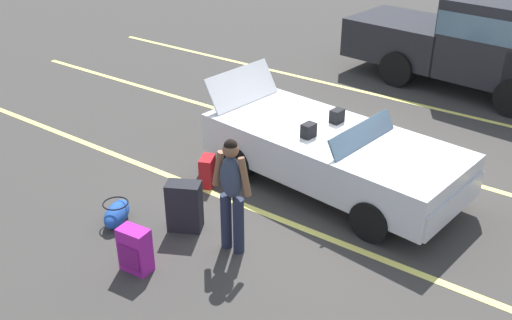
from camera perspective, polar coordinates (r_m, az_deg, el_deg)
The scene contains 11 objects.
ground_plane at distance 9.52m, azimuth 7.24°, elevation -2.50°, with size 80.00×80.00×0.00m, color #383533.
lot_line_near at distance 8.57m, azimuth 2.98°, elevation -6.07°, with size 18.00×0.12×0.01m, color #EAE066.
lot_line_mid at distance 10.64m, azimuth 10.95°, elevation 0.64°, with size 18.00×0.12×0.01m, color #EAE066.
lot_line_far at distance 12.94m, azimuth 16.21°, elevation 5.07°, with size 18.00×0.12×0.01m, color #EAE066.
convertible_car at distance 9.14m, azimuth 8.47°, elevation 0.29°, with size 4.37×2.22×1.50m.
suitcase_large_black at distance 8.29m, azimuth -7.01°, elevation -4.52°, with size 0.56×0.47×0.74m.
suitcase_medium_bright at distance 7.64m, azimuth -11.76°, elevation -8.63°, with size 0.42×0.29×0.62m.
suitcase_small_carryon at distance 9.38m, azimuth -4.77°, elevation -1.12°, with size 0.32×0.39×0.50m.
duffel_bag at distance 8.69m, azimuth -13.47°, elevation -5.11°, with size 0.55×0.71×0.34m.
traveler_person at distance 7.52m, azimuth -2.41°, elevation -2.95°, with size 0.61×0.24×1.65m.
parked_pickup_truck_far at distance 13.92m, azimuth 20.81°, elevation 10.80°, with size 5.18×2.48×2.10m.
Camera 1 is at (3.79, -7.31, 4.78)m, focal length 40.86 mm.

